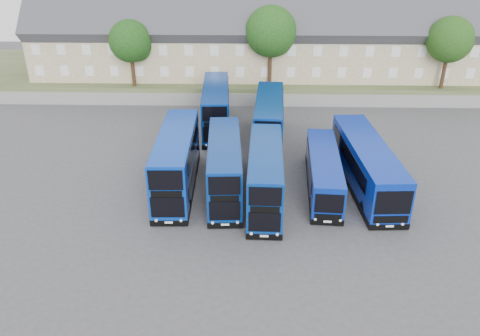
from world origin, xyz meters
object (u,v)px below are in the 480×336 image
dd_front_left (177,162)px  coach_east_a (323,173)px  tree_west (132,43)px  tree_mid (272,33)px  tree_far (479,27)px  tree_east (451,41)px  dd_front_mid (225,168)px

dd_front_left → coach_east_a: bearing=-1.4°
coach_east_a → tree_west: (-19.42, 21.15, 5.61)m
tree_mid → tree_far: size_ratio=1.06×
dd_front_left → tree_mid: tree_mid is taller
dd_front_left → tree_east: size_ratio=1.41×
tree_mid → tree_east: tree_mid is taller
dd_front_left → dd_front_mid: (3.75, -0.57, -0.16)m
tree_west → tree_mid: tree_mid is taller
dd_front_mid → tree_far: tree_far is taller
tree_west → tree_far: (42.00, 7.00, 0.68)m
tree_west → tree_east: size_ratio=0.94×
coach_east_a → tree_west: size_ratio=1.43×
dd_front_left → coach_east_a: dd_front_left is taller
coach_east_a → tree_east: tree_east is taller
tree_east → coach_east_a: bearing=-128.1°
dd_front_left → tree_far: (34.00, 28.21, 5.50)m
tree_east → tree_far: (6.00, 7.00, 0.34)m
tree_west → dd_front_mid: bearing=-61.7°
dd_front_left → tree_east: 35.50m
tree_mid → dd_front_left: bearing=-110.2°
coach_east_a → tree_east: (16.58, 21.15, 5.94)m
coach_east_a → tree_far: (22.58, 28.15, 6.28)m
dd_front_left → tree_far: size_ratio=1.33×
coach_east_a → tree_far: size_ratio=1.26×
tree_west → tree_east: bearing=0.0°
coach_east_a → tree_mid: 22.90m
tree_east → tree_west: bearing=-180.0°
tree_mid → tree_far: 26.80m
tree_mid → tree_far: tree_mid is taller
dd_front_left → dd_front_mid: bearing=-10.3°
dd_front_left → tree_far: tree_far is taller
dd_front_mid → coach_east_a: (7.67, 0.63, -0.63)m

